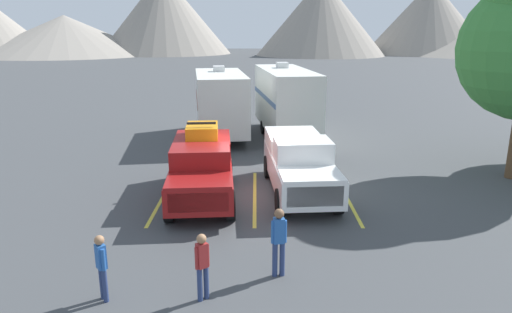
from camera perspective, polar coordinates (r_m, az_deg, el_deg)
ground_plane at (r=16.75m, az=-0.01°, el=-4.79°), size 240.00×240.00×0.00m
pickup_truck_a at (r=16.34m, az=-6.53°, el=-1.10°), size 2.53×5.59×2.56m
pickup_truck_b at (r=16.82m, az=5.44°, el=-0.76°), size 2.50×5.92×2.13m
lot_stripe_a at (r=16.99m, az=-11.17°, el=-4.79°), size 0.12×5.50×0.01m
lot_stripe_b at (r=16.66m, az=-0.01°, el=-4.89°), size 0.12×5.50×0.01m
lot_stripe_c at (r=16.97m, az=11.16°, el=-4.81°), size 0.12×5.50×0.01m
camper_trailer_a at (r=25.14m, az=-4.23°, el=6.78°), size 3.33×7.65×3.80m
camper_trailer_b at (r=25.34m, az=3.81°, el=7.05°), size 3.33×8.72×3.97m
person_a at (r=10.40m, az=-6.48°, el=-12.80°), size 0.30×0.28×1.58m
person_b at (r=10.85m, az=-18.31°, el=-12.35°), size 0.28×0.29×1.56m
person_c at (r=11.22m, az=2.97°, el=-9.95°), size 0.38×0.24×1.74m
mountain_ridge at (r=106.12m, az=1.35°, el=16.03°), size 143.60×42.96×17.75m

